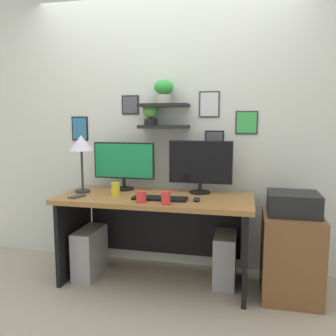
% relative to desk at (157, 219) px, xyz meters
% --- Properties ---
extents(ground_plane, '(8.00, 8.00, 0.00)m').
position_rel_desk_xyz_m(ground_plane, '(0.00, -0.05, -0.54)').
color(ground_plane, tan).
extents(back_wall_assembly, '(4.40, 0.24, 2.70)m').
position_rel_desk_xyz_m(back_wall_assembly, '(-0.00, 0.38, 0.82)').
color(back_wall_assembly, silver).
rests_on(back_wall_assembly, ground).
extents(desk, '(1.62, 0.68, 0.75)m').
position_rel_desk_xyz_m(desk, '(0.00, 0.00, 0.00)').
color(desk, '#9E6B38').
rests_on(desk, ground).
extents(monitor_left, '(0.57, 0.18, 0.43)m').
position_rel_desk_xyz_m(monitor_left, '(-0.35, 0.16, 0.45)').
color(monitor_left, black).
rests_on(monitor_left, desk).
extents(monitor_right, '(0.55, 0.18, 0.46)m').
position_rel_desk_xyz_m(monitor_right, '(0.35, 0.16, 0.46)').
color(monitor_right, black).
rests_on(monitor_right, desk).
extents(keyboard, '(0.44, 0.14, 0.02)m').
position_rel_desk_xyz_m(keyboard, '(0.07, -0.17, 0.22)').
color(keyboard, black).
rests_on(keyboard, desk).
extents(computer_mouse, '(0.06, 0.09, 0.03)m').
position_rel_desk_xyz_m(computer_mouse, '(0.37, -0.16, 0.23)').
color(computer_mouse, black).
rests_on(computer_mouse, desk).
extents(desk_lamp, '(0.21, 0.21, 0.50)m').
position_rel_desk_xyz_m(desk_lamp, '(-0.67, -0.04, 0.62)').
color(desk_lamp, '#2D2D33').
rests_on(desk_lamp, desk).
extents(cell_phone, '(0.11, 0.16, 0.01)m').
position_rel_desk_xyz_m(cell_phone, '(-0.62, -0.24, 0.22)').
color(cell_phone, '#2D2D33').
rests_on(cell_phone, desk).
extents(coffee_mug, '(0.08, 0.08, 0.09)m').
position_rel_desk_xyz_m(coffee_mug, '(-0.05, -0.30, 0.26)').
color(coffee_mug, red).
rests_on(coffee_mug, desk).
extents(pen_cup, '(0.07, 0.07, 0.10)m').
position_rel_desk_xyz_m(pen_cup, '(0.15, -0.32, 0.26)').
color(pen_cup, red).
rests_on(pen_cup, desk).
extents(water_cup, '(0.07, 0.07, 0.11)m').
position_rel_desk_xyz_m(water_cup, '(-0.33, -0.10, 0.27)').
color(water_cup, yellow).
rests_on(water_cup, desk).
extents(drawer_cabinet, '(0.44, 0.50, 0.66)m').
position_rel_desk_xyz_m(drawer_cabinet, '(1.10, -0.06, -0.21)').
color(drawer_cabinet, brown).
rests_on(drawer_cabinet, ground).
extents(printer, '(0.38, 0.34, 0.17)m').
position_rel_desk_xyz_m(printer, '(1.10, -0.06, 0.21)').
color(printer, black).
rests_on(printer, drawer_cabinet).
extents(computer_tower_left, '(0.18, 0.40, 0.43)m').
position_rel_desk_xyz_m(computer_tower_left, '(-0.60, -0.07, -0.33)').
color(computer_tower_left, '#99999E').
rests_on(computer_tower_left, ground).
extents(computer_tower_right, '(0.18, 0.40, 0.43)m').
position_rel_desk_xyz_m(computer_tower_right, '(0.59, 0.06, -0.32)').
color(computer_tower_right, '#99999E').
rests_on(computer_tower_right, ground).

